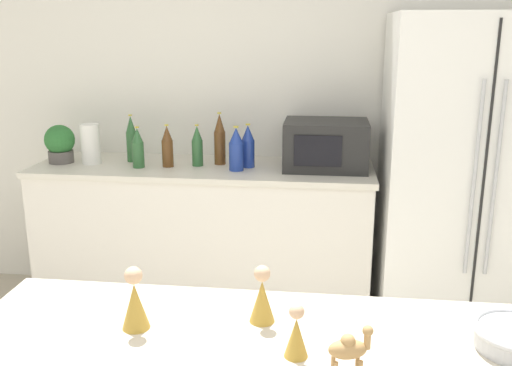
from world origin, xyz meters
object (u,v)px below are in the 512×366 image
at_px(back_bottle_2, 167,147).
at_px(paper_towel_roll, 91,144).
at_px(camel_figurine, 350,348).
at_px(wise_man_figurine_crimson, 262,298).
at_px(back_bottle_4, 138,148).
at_px(microwave, 326,145).
at_px(back_bottle_5, 197,146).
at_px(refrigerator, 466,180).
at_px(back_bottle_1, 131,139).
at_px(back_bottle_3, 236,149).
at_px(back_bottle_0, 248,147).
at_px(wise_man_figurine_purple, 135,302).
at_px(potted_plant, 60,143).
at_px(wise_man_figurine_blue, 296,334).
at_px(back_bottle_6, 220,140).

bearing_deg(back_bottle_2, paper_towel_roll, 177.17).
relative_size(camel_figurine, wise_man_figurine_crimson, 0.79).
bearing_deg(camel_figurine, back_bottle_4, 119.96).
xyz_separation_m(microwave, back_bottle_5, (-0.76, -0.02, -0.02)).
xyz_separation_m(refrigerator, back_bottle_2, (-1.71, 0.01, 0.14)).
bearing_deg(back_bottle_4, microwave, 5.85).
distance_m(back_bottle_1, back_bottle_3, 0.69).
height_order(back_bottle_0, wise_man_figurine_purple, back_bottle_0).
bearing_deg(microwave, potted_plant, -178.43).
bearing_deg(microwave, back_bottle_1, 178.09).
bearing_deg(camel_figurine, wise_man_figurine_purple, 164.15).
bearing_deg(wise_man_figurine_blue, potted_plant, 127.65).
bearing_deg(back_bottle_1, camel_figurine, -60.00).
relative_size(back_bottle_4, wise_man_figurine_crimson, 1.50).
bearing_deg(back_bottle_6, wise_man_figurine_purple, -86.02).
xyz_separation_m(potted_plant, back_bottle_0, (1.15, 0.02, 0.00)).
relative_size(wise_man_figurine_crimson, wise_man_figurine_purple, 0.93).
xyz_separation_m(back_bottle_3, camel_figurine, (0.57, -2.00, -0.03)).
height_order(back_bottle_2, back_bottle_3, back_bottle_3).
xyz_separation_m(refrigerator, potted_plant, (-2.39, 0.04, 0.14)).
bearing_deg(back_bottle_0, refrigerator, -2.90).
bearing_deg(back_bottle_3, wise_man_figurine_crimson, -78.93).
bearing_deg(refrigerator, back_bottle_0, 177.10).
xyz_separation_m(back_bottle_4, wise_man_figurine_crimson, (0.93, -1.77, -0.03)).
relative_size(potted_plant, camel_figurine, 1.80).
distance_m(back_bottle_1, back_bottle_2, 0.28).
bearing_deg(wise_man_figurine_purple, refrigerator, 55.75).
distance_m(potted_plant, back_bottle_4, 0.52).
xyz_separation_m(refrigerator, back_bottle_6, (-1.41, 0.11, 0.17)).
distance_m(back_bottle_3, wise_man_figurine_crimson, 1.80).
relative_size(back_bottle_0, back_bottle_5, 1.04).
height_order(paper_towel_roll, back_bottle_6, back_bottle_6).
height_order(refrigerator, microwave, refrigerator).
bearing_deg(back_bottle_6, back_bottle_3, -49.51).
relative_size(microwave, back_bottle_5, 1.93).
distance_m(wise_man_figurine_blue, wise_man_figurine_crimson, 0.19).
relative_size(back_bottle_0, wise_man_figurine_crimson, 1.59).
height_order(paper_towel_roll, back_bottle_5, back_bottle_5).
bearing_deg(wise_man_figurine_blue, back_bottle_2, 113.66).
xyz_separation_m(back_bottle_1, wise_man_figurine_crimson, (1.02, -1.92, -0.05)).
bearing_deg(back_bottle_1, wise_man_figurine_crimson, -62.06).
relative_size(back_bottle_3, back_bottle_6, 0.82).
relative_size(back_bottle_0, camel_figurine, 2.01).
height_order(back_bottle_2, wise_man_figurine_crimson, back_bottle_2).
bearing_deg(back_bottle_2, camel_figurine, -64.20).
bearing_deg(camel_figurine, wise_man_figurine_crimson, 133.97).
distance_m(refrigerator, back_bottle_6, 1.43).
bearing_deg(back_bottle_5, microwave, 1.85).
relative_size(back_bottle_3, wise_man_figurine_purple, 1.48).
bearing_deg(potted_plant, back_bottle_6, 4.38).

